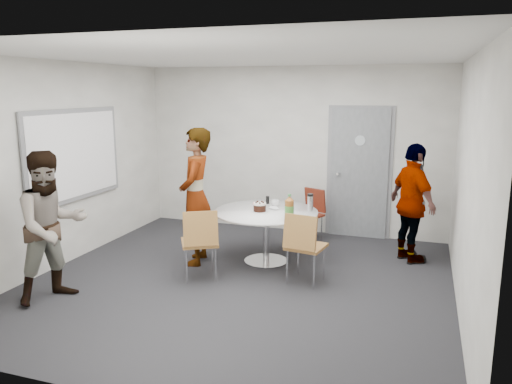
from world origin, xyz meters
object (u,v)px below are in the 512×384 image
(chair_near_right, at_px, (303,242))
(person_left, at_px, (52,227))
(chair_far, at_px, (311,210))
(person_right, at_px, (413,204))
(table, at_px, (268,218))
(whiteboard, at_px, (75,155))
(door, at_px, (359,173))
(person_main, at_px, (196,197))
(chair_near_left, at_px, (200,238))

(chair_near_right, height_order, person_left, person_left)
(chair_near_right, height_order, chair_far, chair_near_right)
(chair_far, relative_size, person_right, 0.50)
(table, relative_size, person_left, 0.83)
(table, relative_size, chair_far, 1.70)
(chair_near_right, bearing_deg, person_right, 56.43)
(whiteboard, relative_size, chair_far, 2.32)
(table, distance_m, person_left, 2.71)
(door, height_order, person_right, door)
(chair_near_right, height_order, person_right, person_right)
(person_main, height_order, person_left, person_main)
(chair_far, distance_m, person_right, 1.62)
(whiteboard, xyz_separation_m, chair_far, (2.90, 1.80, -0.96))
(chair_near_left, xyz_separation_m, chair_far, (0.91, 2.10, -0.06))
(chair_near_left, relative_size, chair_far, 1.11)
(person_left, bearing_deg, door, -13.02)
(person_main, bearing_deg, whiteboard, -93.27)
(chair_near_left, bearing_deg, chair_far, 36.62)
(door, xyz_separation_m, whiteboard, (-3.56, -2.28, 0.42))
(whiteboard, relative_size, person_right, 1.16)
(chair_near_right, bearing_deg, chair_near_left, -158.07)
(person_main, bearing_deg, door, 121.95)
(chair_far, xyz_separation_m, person_left, (-2.24, -3.10, 0.35))
(whiteboard, distance_m, chair_near_right, 3.34)
(chair_far, bearing_deg, whiteboard, 56.42)
(person_right, bearing_deg, person_main, 75.02)
(door, xyz_separation_m, person_right, (0.85, -1.00, -0.21))
(chair_near_right, bearing_deg, chair_far, 108.74)
(table, relative_size, chair_near_left, 1.53)
(person_main, bearing_deg, person_right, 95.45)
(door, xyz_separation_m, chair_near_left, (-1.57, -2.58, -0.47))
(whiteboard, bearing_deg, person_main, 10.69)
(table, bearing_deg, chair_near_right, -44.13)
(whiteboard, relative_size, chair_near_left, 2.09)
(door, distance_m, person_main, 2.75)
(chair_near_left, xyz_separation_m, chair_near_right, (1.23, 0.28, -0.01))
(whiteboard, distance_m, chair_near_left, 2.20)
(door, bearing_deg, chair_near_right, -98.53)
(person_left, bearing_deg, table, -19.21)
(whiteboard, xyz_separation_m, person_main, (1.65, 0.31, -0.53))
(table, xyz_separation_m, chair_near_right, (0.64, -0.62, -0.09))
(door, relative_size, person_right, 1.30)
(person_right, bearing_deg, table, 76.06)
(table, height_order, person_main, person_main)
(door, xyz_separation_m, chair_far, (-0.66, -0.48, -0.53))
(table, bearing_deg, chair_near_left, -123.20)
(chair_far, bearing_deg, table, 99.45)
(chair_near_left, relative_size, person_main, 0.49)
(chair_far, distance_m, person_left, 3.84)
(table, xyz_separation_m, chair_near_left, (-0.59, -0.90, -0.08))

